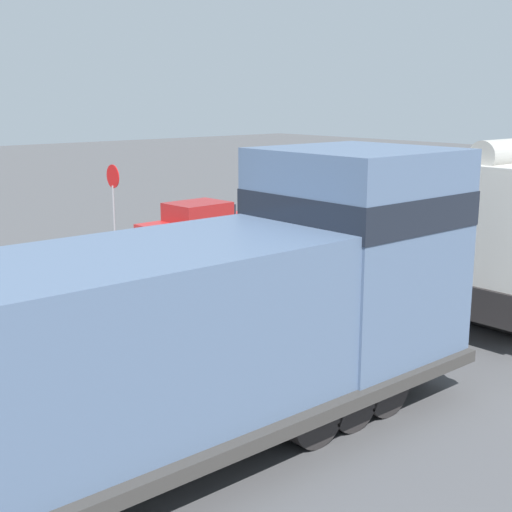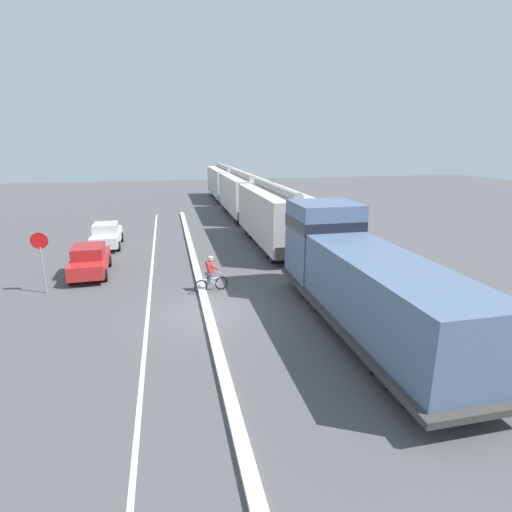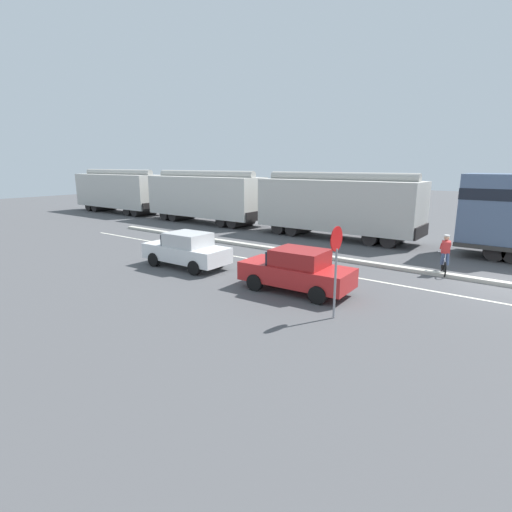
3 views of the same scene
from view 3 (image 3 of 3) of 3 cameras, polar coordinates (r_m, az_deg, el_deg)
ground_plane at (r=18.49m, az=32.04°, el=-3.65°), size 120.00×120.00×0.00m
median_curb at (r=19.78m, az=14.63°, el=-0.84°), size 0.36×36.00×0.16m
lane_stripe at (r=17.67m, az=11.62°, el=-2.58°), size 0.14×36.00×0.01m
hopper_car_lead at (r=26.04m, az=11.50°, el=7.03°), size 2.90×10.60×4.18m
hopper_car_middle at (r=32.72m, az=-7.31°, el=8.35°), size 2.90×10.60×4.18m
hopper_car_trailing at (r=41.63m, az=-19.00°, el=8.73°), size 2.90×10.60×4.18m
parked_car_red at (r=14.91m, az=5.82°, el=-2.04°), size 1.97×4.27×1.62m
parked_car_white at (r=18.65m, az=-9.91°, el=0.88°), size 1.90×4.24×1.62m
cyclist at (r=19.02m, az=25.38°, el=0.04°), size 1.65×0.65×1.71m
stop_sign at (r=12.19m, az=11.36°, el=0.21°), size 0.76×0.08×2.88m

